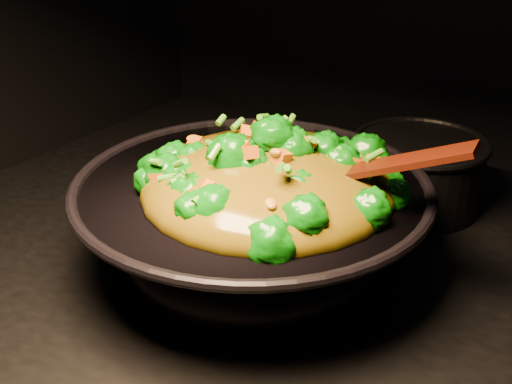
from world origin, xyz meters
The scene contains 4 objects.
wok centered at (-0.04, -0.08, 0.96)m, with size 0.46×0.46×0.13m, color black, non-canonical shape.
stir_fry centered at (-0.01, -0.08, 1.08)m, with size 0.32×0.32×0.11m, color #0A5C06, non-canonical shape.
spatula centered at (0.10, -0.05, 1.07)m, with size 0.28×0.04×0.01m, color #371807.
back_pot centered at (0.08, 0.22, 0.96)m, with size 0.20×0.20×0.12m, color black.
Camera 1 is at (0.38, -0.70, 1.40)m, focal length 45.00 mm.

